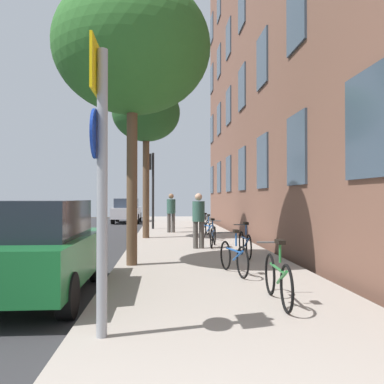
{
  "coord_description": "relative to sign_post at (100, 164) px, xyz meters",
  "views": [
    {
      "loc": [
        0.07,
        -1.08,
        1.67
      ],
      "look_at": [
        1.12,
        13.62,
        1.88
      ],
      "focal_mm": 39.19,
      "sensor_mm": 36.0,
      "label": 1
    }
  ],
  "objects": [
    {
      "name": "ground_plane",
      "position": [
        -1.78,
        11.34,
        -2.05
      ],
      "size": [
        41.8,
        41.8,
        0.0
      ],
      "primitive_type": "plane",
      "color": "#332D28"
    },
    {
      "name": "road_asphalt",
      "position": [
        -3.88,
        11.34,
        -2.05
      ],
      "size": [
        7.0,
        38.0,
        0.01
      ],
      "primitive_type": "cube",
      "color": "#2D2D30",
      "rests_on": "ground"
    },
    {
      "name": "sidewalk",
      "position": [
        1.72,
        11.34,
        -1.99
      ],
      "size": [
        4.2,
        38.0,
        0.12
      ],
      "primitive_type": "cube",
      "color": "#9E9389",
      "rests_on": "ground"
    },
    {
      "name": "sign_post",
      "position": [
        0.0,
        0.0,
        0.0
      ],
      "size": [
        0.15,
        0.6,
        3.32
      ],
      "color": "gray",
      "rests_on": "sidewalk"
    },
    {
      "name": "traffic_light",
      "position": [
        0.14,
        16.37,
        0.68
      ],
      "size": [
        0.43,
        0.24,
        3.82
      ],
      "color": "black",
      "rests_on": "sidewalk"
    },
    {
      "name": "tree_near",
      "position": [
        -0.0,
        5.03,
        3.11
      ],
      "size": [
        3.65,
        3.65,
        6.62
      ],
      "color": "brown",
      "rests_on": "sidewalk"
    },
    {
      "name": "tree_far",
      "position": [
        0.07,
        11.62,
        2.9
      ],
      "size": [
        2.65,
        2.65,
        6.01
      ],
      "color": "brown",
      "rests_on": "sidewalk"
    },
    {
      "name": "bicycle_0",
      "position": [
        2.4,
        1.33,
        -1.56
      ],
      "size": [
        0.42,
        1.72,
        0.95
      ],
      "color": "black",
      "rests_on": "sidewalk"
    },
    {
      "name": "bicycle_1",
      "position": [
        2.15,
        3.73,
        -1.58
      ],
      "size": [
        0.47,
        1.61,
        0.91
      ],
      "color": "black",
      "rests_on": "sidewalk"
    },
    {
      "name": "bicycle_2",
      "position": [
        2.87,
        6.13,
        -1.57
      ],
      "size": [
        0.42,
        1.65,
        0.93
      ],
      "color": "black",
      "rests_on": "sidewalk"
    },
    {
      "name": "bicycle_3",
      "position": [
        2.32,
        8.53,
        -1.58
      ],
      "size": [
        0.51,
        1.57,
        0.91
      ],
      "color": "black",
      "rests_on": "sidewalk"
    },
    {
      "name": "bicycle_4",
      "position": [
        2.39,
        10.93,
        -1.57
      ],
      "size": [
        0.49,
        1.65,
        0.94
      ],
      "color": "black",
      "rests_on": "sidewalk"
    },
    {
      "name": "bicycle_5",
      "position": [
        2.53,
        13.33,
        -1.58
      ],
      "size": [
        0.44,
        1.57,
        0.91
      ],
      "color": "black",
      "rests_on": "sidewalk"
    },
    {
      "name": "pedestrian_0",
      "position": [
        1.81,
        8.08,
        -0.97
      ],
      "size": [
        0.5,
        0.5,
        1.7
      ],
      "color": "#4C4742",
      "rests_on": "sidewalk"
    },
    {
      "name": "pedestrian_1",
      "position": [
        1.1,
        14.12,
        -0.94
      ],
      "size": [
        0.43,
        0.43,
        1.75
      ],
      "color": "#4C4742",
      "rests_on": "sidewalk"
    },
    {
      "name": "car_0",
      "position": [
        -1.41,
        2.37,
        -1.21
      ],
      "size": [
        1.84,
        4.08,
        1.62
      ],
      "color": "#19662D",
      "rests_on": "road_asphalt"
    },
    {
      "name": "car_1",
      "position": [
        -1.66,
        23.43,
        -1.21
      ],
      "size": [
        1.76,
        4.24,
        1.62
      ],
      "color": "silver",
      "rests_on": "road_asphalt"
    }
  ]
}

